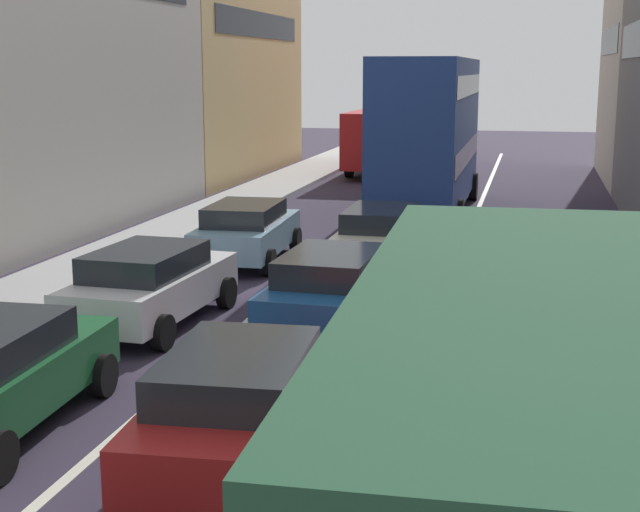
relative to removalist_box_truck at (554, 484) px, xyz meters
The scene contains 14 objects.
sidewalk_left 19.89m from the removalist_box_truck, 121.69° to the left, with size 2.60×64.00×0.14m, color #AFAFAF.
lane_stripe_left 17.80m from the removalist_box_truck, 107.77° to the left, with size 0.16×60.00×0.01m, color silver.
lane_stripe_right 17.08m from the removalist_box_truck, 96.77° to the left, with size 0.16×60.00×0.01m, color silver.
building_row_left 25.95m from the removalist_box_truck, 127.78° to the left, with size 7.20×43.90×13.85m.
removalist_box_truck is the anchor object (origin of this frame).
sedan_centre_lane_second 5.40m from the removalist_box_truck, 131.91° to the left, with size 2.29×4.41×1.49m.
hatchback_centre_lane_third 10.61m from the removalist_box_truck, 110.55° to the left, with size 2.18×4.36×1.49m.
sedan_left_lane_third 11.87m from the removalist_box_truck, 126.98° to the left, with size 2.23×4.38×1.49m.
coupe_centre_lane_fourth 15.84m from the removalist_box_truck, 103.49° to the left, with size 2.08×4.31×1.49m.
sedan_left_lane_fourth 16.89m from the removalist_box_truck, 114.87° to the left, with size 2.22×4.38×1.49m.
sedan_right_lane_behind_truck 7.15m from the removalist_box_truck, 91.42° to the left, with size 2.22×4.38×1.49m.
wagon_right_lane_far 13.02m from the removalist_box_truck, 91.45° to the left, with size 2.29×4.41×1.49m.
bus_mid_queue_primary 24.15m from the removalist_box_truck, 98.51° to the left, with size 2.82×10.51×5.06m.
bus_far_queue_secondary 37.37m from the removalist_box_truck, 100.64° to the left, with size 2.84×10.51×2.90m.
Camera 1 is at (3.46, -2.75, 4.72)m, focal length 51.00 mm.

